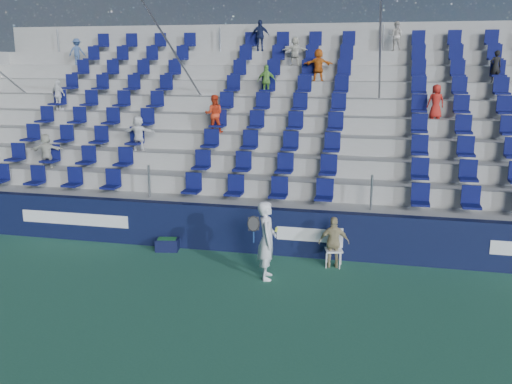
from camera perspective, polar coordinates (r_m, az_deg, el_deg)
ground at (r=12.18m, az=-3.95°, el=-10.72°), size 70.00×70.00×0.00m
sponsor_wall at (r=14.83m, az=-0.44°, el=-3.80°), size 24.00×0.32×1.20m
grandstand at (r=19.37m, az=3.04°, el=4.86°), size 24.00×8.17×6.63m
tennis_player at (r=12.99m, az=1.08°, el=-4.84°), size 0.69×0.74×1.82m
line_judge_chair at (r=14.04m, az=7.84°, el=-5.26°), size 0.48×0.50×0.91m
line_judge at (r=13.87m, az=7.80°, el=-5.01°), size 0.78×0.42×1.26m
ball_bin at (r=15.23m, az=-8.86°, el=-5.15°), size 0.65×0.49×0.33m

